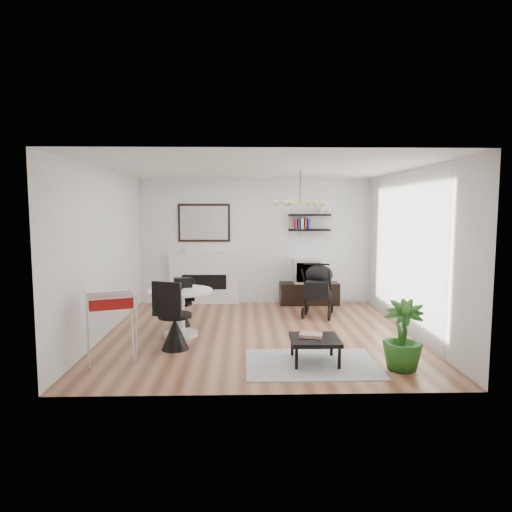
{
  "coord_description": "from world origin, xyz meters",
  "views": [
    {
      "loc": [
        -0.24,
        -7.37,
        2.06
      ],
      "look_at": [
        -0.04,
        0.4,
        1.25
      ],
      "focal_mm": 32.0,
      "sensor_mm": 36.0,
      "label": 1
    }
  ],
  "objects_px": {
    "crt_tv": "(307,271)",
    "potted_plant": "(403,336)",
    "stroller": "(318,291)",
    "fireplace": "(204,272)",
    "dining_table": "(180,305)",
    "tv_console": "(309,293)",
    "drying_rack": "(111,327)",
    "coffee_table": "(315,341)"
  },
  "relations": [
    {
      "from": "fireplace",
      "to": "coffee_table",
      "type": "height_order",
      "value": "fireplace"
    },
    {
      "from": "fireplace",
      "to": "dining_table",
      "type": "relative_size",
      "value": 2.09
    },
    {
      "from": "fireplace",
      "to": "potted_plant",
      "type": "distance_m",
      "value": 5.08
    },
    {
      "from": "drying_rack",
      "to": "crt_tv",
      "type": "bearing_deg",
      "value": 29.43
    },
    {
      "from": "tv_console",
      "to": "coffee_table",
      "type": "bearing_deg",
      "value": -96.98
    },
    {
      "from": "coffee_table",
      "to": "potted_plant",
      "type": "bearing_deg",
      "value": -15.57
    },
    {
      "from": "stroller",
      "to": "fireplace",
      "type": "bearing_deg",
      "value": 167.95
    },
    {
      "from": "drying_rack",
      "to": "potted_plant",
      "type": "height_order",
      "value": "drying_rack"
    },
    {
      "from": "stroller",
      "to": "crt_tv",
      "type": "bearing_deg",
      "value": 109.84
    },
    {
      "from": "stroller",
      "to": "coffee_table",
      "type": "distance_m",
      "value": 2.78
    },
    {
      "from": "dining_table",
      "to": "potted_plant",
      "type": "distance_m",
      "value": 3.47
    },
    {
      "from": "potted_plant",
      "to": "coffee_table",
      "type": "bearing_deg",
      "value": 164.43
    },
    {
      "from": "tv_console",
      "to": "dining_table",
      "type": "relative_size",
      "value": 1.21
    },
    {
      "from": "fireplace",
      "to": "crt_tv",
      "type": "distance_m",
      "value": 2.21
    },
    {
      "from": "tv_console",
      "to": "coffee_table",
      "type": "relative_size",
      "value": 1.94
    },
    {
      "from": "drying_rack",
      "to": "coffee_table",
      "type": "height_order",
      "value": "drying_rack"
    },
    {
      "from": "tv_console",
      "to": "coffee_table",
      "type": "xyz_separation_m",
      "value": [
        -0.46,
        -3.73,
        0.07
      ]
    },
    {
      "from": "crt_tv",
      "to": "stroller",
      "type": "distance_m",
      "value": 1.03
    },
    {
      "from": "potted_plant",
      "to": "stroller",
      "type": "bearing_deg",
      "value": 100.96
    },
    {
      "from": "stroller",
      "to": "potted_plant",
      "type": "xyz_separation_m",
      "value": [
        0.59,
        -3.03,
        -0.02
      ]
    },
    {
      "from": "drying_rack",
      "to": "stroller",
      "type": "xyz_separation_m",
      "value": [
        3.2,
        2.69,
        -0.03
      ]
    },
    {
      "from": "dining_table",
      "to": "coffee_table",
      "type": "xyz_separation_m",
      "value": [
        1.97,
        -1.35,
        -0.2
      ]
    },
    {
      "from": "crt_tv",
      "to": "potted_plant",
      "type": "relative_size",
      "value": 0.65
    },
    {
      "from": "drying_rack",
      "to": "coffee_table",
      "type": "xyz_separation_m",
      "value": [
        2.71,
        -0.04,
        -0.19
      ]
    },
    {
      "from": "stroller",
      "to": "potted_plant",
      "type": "height_order",
      "value": "stroller"
    },
    {
      "from": "fireplace",
      "to": "dining_table",
      "type": "distance_m",
      "value": 2.55
    },
    {
      "from": "dining_table",
      "to": "drying_rack",
      "type": "relative_size",
      "value": 1.1
    },
    {
      "from": "coffee_table",
      "to": "crt_tv",
      "type": "bearing_deg",
      "value": 83.92
    },
    {
      "from": "fireplace",
      "to": "crt_tv",
      "type": "xyz_separation_m",
      "value": [
        2.2,
        -0.16,
        0.04
      ]
    },
    {
      "from": "fireplace",
      "to": "crt_tv",
      "type": "bearing_deg",
      "value": -4.07
    },
    {
      "from": "dining_table",
      "to": "tv_console",
      "type": "bearing_deg",
      "value": 44.4
    },
    {
      "from": "dining_table",
      "to": "drying_rack",
      "type": "xyz_separation_m",
      "value": [
        -0.73,
        -1.3,
        -0.0
      ]
    },
    {
      "from": "tv_console",
      "to": "potted_plant",
      "type": "relative_size",
      "value": 1.4
    },
    {
      "from": "drying_rack",
      "to": "stroller",
      "type": "bearing_deg",
      "value": 19.63
    },
    {
      "from": "drying_rack",
      "to": "fireplace",
      "type": "bearing_deg",
      "value": 56.3
    },
    {
      "from": "dining_table",
      "to": "coffee_table",
      "type": "distance_m",
      "value": 2.4
    },
    {
      "from": "crt_tv",
      "to": "tv_console",
      "type": "bearing_deg",
      "value": 3.17
    },
    {
      "from": "fireplace",
      "to": "drying_rack",
      "type": "xyz_separation_m",
      "value": [
        -0.91,
        -3.84,
        -0.19
      ]
    },
    {
      "from": "stroller",
      "to": "potted_plant",
      "type": "distance_m",
      "value": 3.09
    },
    {
      "from": "tv_console",
      "to": "stroller",
      "type": "distance_m",
      "value": 1.03
    },
    {
      "from": "tv_console",
      "to": "potted_plant",
      "type": "xyz_separation_m",
      "value": [
        0.62,
        -4.03,
        0.21
      ]
    },
    {
      "from": "crt_tv",
      "to": "potted_plant",
      "type": "bearing_deg",
      "value": -80.46
    }
  ]
}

